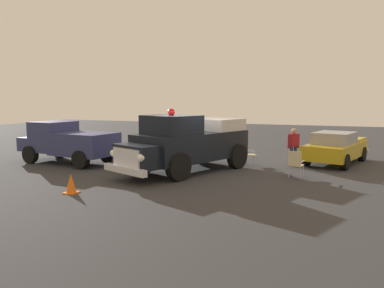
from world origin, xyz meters
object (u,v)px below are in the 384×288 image
at_px(classic_hot_rod, 336,147).
at_px(lawn_chair_spare, 248,152).
at_px(vintage_fire_truck, 188,143).
at_px(lawn_chair_by_car, 295,162).
at_px(parked_pickup, 68,142).
at_px(traffic_cone, 71,184).
at_px(spectator_standing, 293,144).

relative_size(classic_hot_rod, lawn_chair_spare, 4.61).
xyz_separation_m(vintage_fire_truck, lawn_chair_by_car, (-4.22, -0.29, -0.61)).
height_order(parked_pickup, traffic_cone, parked_pickup).
relative_size(lawn_chair_by_car, traffic_cone, 1.61).
bearing_deg(lawn_chair_by_car, parked_pickup, 1.59).
relative_size(classic_hot_rod, spectator_standing, 2.81).
bearing_deg(lawn_chair_spare, lawn_chair_by_car, 137.25).
bearing_deg(parked_pickup, vintage_fire_truck, 179.89).
relative_size(vintage_fire_truck, lawn_chair_by_car, 6.20).
distance_m(lawn_chair_by_car, lawn_chair_spare, 3.11).
bearing_deg(traffic_cone, spectator_standing, -128.77).
relative_size(classic_hot_rod, lawn_chair_by_car, 4.61).
bearing_deg(traffic_cone, classic_hot_rod, -131.09).
xyz_separation_m(spectator_standing, traffic_cone, (6.03, 7.51, -0.66)).
bearing_deg(lawn_chair_spare, classic_hot_rod, -153.08).
relative_size(parked_pickup, spectator_standing, 2.98).
distance_m(lawn_chair_spare, spectator_standing, 2.02).
bearing_deg(traffic_cone, lawn_chair_by_car, -142.18).
distance_m(lawn_chair_by_car, spectator_standing, 2.61).
relative_size(vintage_fire_truck, lawn_chair_spare, 6.20).
height_order(lawn_chair_by_car, lawn_chair_spare, same).
distance_m(spectator_standing, traffic_cone, 9.65).
xyz_separation_m(lawn_chair_by_car, lawn_chair_spare, (2.28, -2.11, 0.00)).
relative_size(lawn_chair_spare, traffic_cone, 1.61).
height_order(vintage_fire_truck, classic_hot_rod, vintage_fire_truck).
height_order(classic_hot_rod, spectator_standing, spectator_standing).
bearing_deg(spectator_standing, vintage_fire_truck, 36.35).
distance_m(vintage_fire_truck, traffic_cone, 5.21).
bearing_deg(vintage_fire_truck, lawn_chair_spare, -128.93).
height_order(classic_hot_rod, lawn_chair_by_car, classic_hot_rod).
bearing_deg(spectator_standing, classic_hot_rod, -140.98).
relative_size(spectator_standing, traffic_cone, 2.64).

